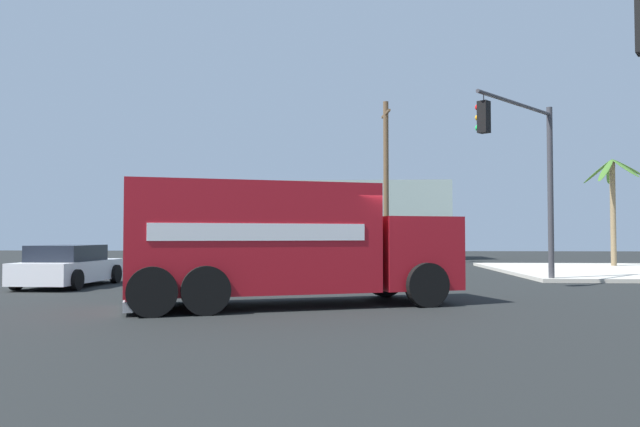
{
  "coord_description": "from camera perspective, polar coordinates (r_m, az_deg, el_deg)",
  "views": [
    {
      "loc": [
        0.24,
        -14.68,
        1.61
      ],
      "look_at": [
        -0.58,
        -0.43,
        2.13
      ],
      "focal_mm": 34.41,
      "sensor_mm": 36.0,
      "label": 1
    }
  ],
  "objects": [
    {
      "name": "traffic_light_primary",
      "position": [
        21.46,
        18.85,
        4.73
      ],
      "size": [
        3.36,
        3.81,
        5.97
      ],
      "color": "#38383D",
      "rests_on": "sidewalk_corner_far"
    },
    {
      "name": "ground_plane",
      "position": [
        14.77,
        2.35,
        -8.32
      ],
      "size": [
        100.0,
        100.0,
        0.0
      ],
      "primitive_type": "plane",
      "color": "black"
    },
    {
      "name": "utility_pole",
      "position": [
        35.05,
        6.16,
        3.12
      ],
      "size": [
        0.41,
        2.2,
        9.26
      ],
      "color": "brown",
      "rests_on": "ground"
    },
    {
      "name": "delivery_truck",
      "position": [
        14.17,
        -3.54,
        -2.71
      ],
      "size": [
        7.91,
        4.96,
        2.78
      ],
      "color": "#AD141E",
      "rests_on": "ground"
    },
    {
      "name": "palm_tree_far",
      "position": [
        33.33,
        25.6,
        1.58
      ],
      "size": [
        2.78,
        2.81,
        5.26
      ],
      "color": "#7A6647",
      "rests_on": "sidewalk_corner_far"
    },
    {
      "name": "building_backdrop",
      "position": [
        43.49,
        -2.25,
        -0.71
      ],
      "size": [
        21.07,
        6.0,
        5.28
      ],
      "primitive_type": "cube",
      "color": "gray",
      "rests_on": "ground"
    },
    {
      "name": "sedan_white",
      "position": [
        21.04,
        -22.32,
        -4.59
      ],
      "size": [
        2.09,
        4.33,
        1.31
      ],
      "color": "white",
      "rests_on": "ground"
    }
  ]
}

